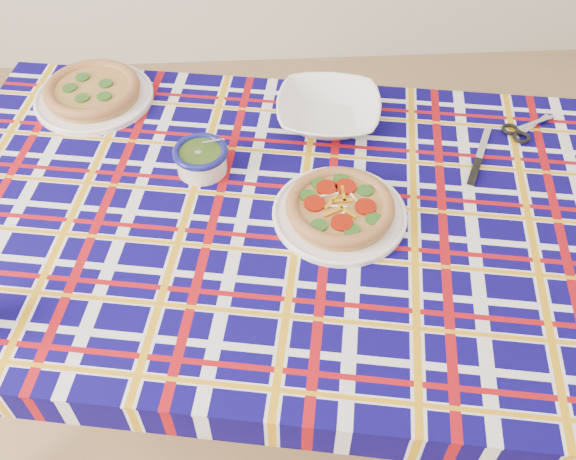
{
  "coord_description": "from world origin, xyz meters",
  "views": [
    {
      "loc": [
        0.19,
        -0.56,
        1.67
      ],
      "look_at": [
        0.24,
        0.3,
        0.72
      ],
      "focal_mm": 40.0,
      "sensor_mm": 36.0,
      "label": 1
    }
  ],
  "objects_px": {
    "main_focaccia_plate": "(340,207)",
    "pesto_bowl": "(201,157)",
    "serving_bowl": "(328,112)",
    "dining_table": "(273,233)"
  },
  "relations": [
    {
      "from": "main_focaccia_plate",
      "to": "serving_bowl",
      "type": "distance_m",
      "value": 0.31
    },
    {
      "from": "pesto_bowl",
      "to": "dining_table",
      "type": "bearing_deg",
      "value": -42.13
    },
    {
      "from": "main_focaccia_plate",
      "to": "serving_bowl",
      "type": "relative_size",
      "value": 1.17
    },
    {
      "from": "dining_table",
      "to": "serving_bowl",
      "type": "relative_size",
      "value": 6.55
    },
    {
      "from": "dining_table",
      "to": "serving_bowl",
      "type": "bearing_deg",
      "value": 72.98
    },
    {
      "from": "dining_table",
      "to": "main_focaccia_plate",
      "type": "xyz_separation_m",
      "value": [
        0.14,
        -0.02,
        0.1
      ]
    },
    {
      "from": "main_focaccia_plate",
      "to": "pesto_bowl",
      "type": "height_order",
      "value": "pesto_bowl"
    },
    {
      "from": "main_focaccia_plate",
      "to": "pesto_bowl",
      "type": "xyz_separation_m",
      "value": [
        -0.29,
        0.16,
        0.01
      ]
    },
    {
      "from": "dining_table",
      "to": "main_focaccia_plate",
      "type": "bearing_deg",
      "value": -0.17
    },
    {
      "from": "main_focaccia_plate",
      "to": "pesto_bowl",
      "type": "distance_m",
      "value": 0.33
    }
  ]
}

